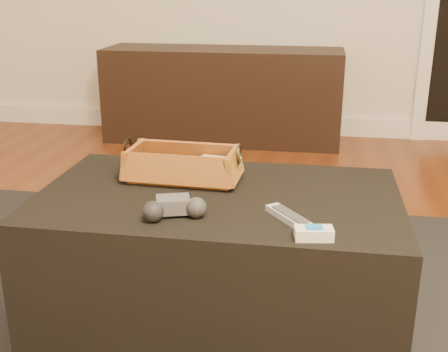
% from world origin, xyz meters
% --- Properties ---
extents(baseboard, '(5.00, 0.04, 0.12)m').
position_xyz_m(baseboard, '(0.00, 2.73, 0.06)').
color(baseboard, white).
rests_on(baseboard, floor).
extents(media_cabinet, '(1.50, 0.45, 0.59)m').
position_xyz_m(media_cabinet, '(-0.41, 2.51, 0.29)').
color(media_cabinet, black).
rests_on(media_cabinet, floor).
extents(area_rug, '(2.60, 2.00, 0.01)m').
position_xyz_m(area_rug, '(-0.07, 0.36, 0.01)').
color(area_rug, black).
rests_on(area_rug, floor).
extents(ottoman, '(1.00, 0.60, 0.42)m').
position_xyz_m(ottoman, '(-0.07, 0.41, 0.22)').
color(ottoman, black).
rests_on(ottoman, area_rug).
extents(tv_remote, '(0.18, 0.05, 0.02)m').
position_xyz_m(tv_remote, '(-0.21, 0.50, 0.45)').
color(tv_remote, black).
rests_on(tv_remote, wicker_basket).
extents(cloth_bundle, '(0.11, 0.08, 0.05)m').
position_xyz_m(cloth_bundle, '(-0.10, 0.53, 0.47)').
color(cloth_bundle, tan).
rests_on(cloth_bundle, wicker_basket).
extents(wicker_basket, '(0.35, 0.19, 0.12)m').
position_xyz_m(wicker_basket, '(-0.19, 0.51, 0.47)').
color(wicker_basket, '#915620').
rests_on(wicker_basket, ottoman).
extents(game_controller, '(0.17, 0.12, 0.05)m').
position_xyz_m(game_controller, '(-0.15, 0.23, 0.46)').
color(game_controller, '#444447').
rests_on(game_controller, ottoman).
extents(silver_remote, '(0.13, 0.16, 0.02)m').
position_xyz_m(silver_remote, '(0.14, 0.26, 0.44)').
color(silver_remote, '#B7BBC0').
rests_on(silver_remote, ottoman).
extents(cream_gadget, '(0.09, 0.06, 0.03)m').
position_xyz_m(cream_gadget, '(0.20, 0.16, 0.45)').
color(cream_gadget, silver).
rests_on(cream_gadget, ottoman).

